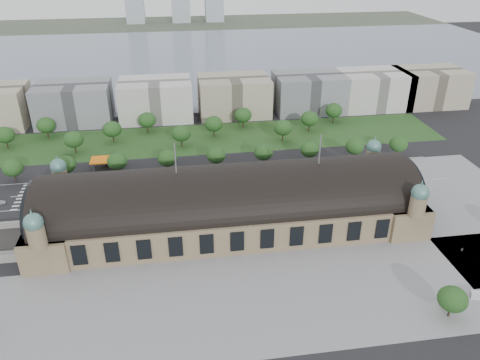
{
  "coord_description": "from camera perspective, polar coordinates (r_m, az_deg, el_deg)",
  "views": [
    {
      "loc": [
        -19.58,
        -157.4,
        104.19
      ],
      "look_at": [
        5.95,
        12.6,
        14.0
      ],
      "focal_mm": 35.0,
      "sensor_mm": 36.0,
      "label": 1
    }
  ],
  "objects": [
    {
      "name": "petrol_station",
      "position": [
        247.01,
        -15.76,
        2.39
      ],
      "size": [
        14.0,
        13.0,
        5.05
      ],
      "color": "orange",
      "rests_on": "ground"
    },
    {
      "name": "tree_row_9",
      "position": [
        258.82,
        18.77,
        4.2
      ],
      "size": [
        9.6,
        9.6,
        11.52
      ],
      "color": "#2D2116",
      "rests_on": "ground"
    },
    {
      "name": "station",
      "position": [
        184.33,
        -1.25,
        -2.95
      ],
      "size": [
        150.0,
        48.4,
        44.3
      ],
      "color": "#867053",
      "rests_on": "ground"
    },
    {
      "name": "tree_belt_4",
      "position": [
        272.28,
        -15.32,
        6.0
      ],
      "size": [
        10.4,
        10.4,
        12.48
      ],
      "color": "#2D2116",
      "rests_on": "ground"
    },
    {
      "name": "parked_car_3",
      "position": [
        209.92,
        -12.96,
        -2.61
      ],
      "size": [
        4.86,
        3.98,
        1.56
      ],
      "primitive_type": "imported",
      "rotation": [
        0.0,
        0.0,
        -1.01
      ],
      "color": "#585A5F",
      "rests_on": "ground"
    },
    {
      "name": "ground",
      "position": [
        189.77,
        -1.22,
        -5.62
      ],
      "size": [
        900.0,
        900.0,
        0.0
      ],
      "primitive_type": "plane",
      "color": "black",
      "rests_on": "ground"
    },
    {
      "name": "parked_car_6",
      "position": [
        209.89,
        -9.88,
        -2.3
      ],
      "size": [
        5.49,
        3.9,
        1.48
      ],
      "primitive_type": "imported",
      "rotation": [
        0.0,
        0.0,
        -1.17
      ],
      "color": "black",
      "rests_on": "ground"
    },
    {
      "name": "tree_row_5",
      "position": [
        232.41,
        -2.94,
        3.04
      ],
      "size": [
        9.6,
        9.6,
        11.52
      ],
      "color": "#2D2116",
      "rests_on": "ground"
    },
    {
      "name": "tree_belt_6",
      "position": [
        258.94,
        -7.17,
        5.66
      ],
      "size": [
        10.4,
        10.4,
        12.48
      ],
      "color": "#2D2116",
      "rests_on": "ground"
    },
    {
      "name": "office_2",
      "position": [
        310.62,
        -19.58,
        8.82
      ],
      "size": [
        45.0,
        32.0,
        24.0
      ],
      "primitive_type": "cube",
      "color": "gray",
      "rests_on": "ground"
    },
    {
      "name": "tree_belt_3",
      "position": [
        264.37,
        -19.63,
        4.69
      ],
      "size": [
        10.4,
        10.4,
        12.48
      ],
      "color": "#2D2116",
      "rests_on": "ground"
    },
    {
      "name": "tree_plaza_s",
      "position": [
        159.07,
        24.49,
        -13.08
      ],
      "size": [
        9.0,
        9.0,
        10.64
      ],
      "color": "#2D2116",
      "rests_on": "ground"
    },
    {
      "name": "tree_belt_8",
      "position": [
        284.39,
        0.38,
        7.92
      ],
      "size": [
        10.4,
        10.4,
        12.48
      ],
      "color": "#2D2116",
      "rests_on": "ground"
    },
    {
      "name": "traffic_car_0",
      "position": [
        229.53,
        -27.2,
        -2.44
      ],
      "size": [
        4.68,
        1.93,
        1.59
      ],
      "primitive_type": "imported",
      "rotation": [
        0.0,
        0.0,
        -1.58
      ],
      "color": "silver",
      "rests_on": "ground"
    },
    {
      "name": "pedestrian_2",
      "position": [
        193.44,
        25.44,
        -7.65
      ],
      "size": [
        0.99,
        1.04,
        1.89
      ],
      "primitive_type": "imported",
      "rotation": [
        0.0,
        0.0,
        2.25
      ],
      "color": "gray",
      "rests_on": "ground"
    },
    {
      "name": "tree_row_6",
      "position": [
        235.65,
        2.89,
        3.4
      ],
      "size": [
        9.6,
        9.6,
        11.52
      ],
      "color": "#2D2116",
      "rests_on": "ground"
    },
    {
      "name": "tree_row_1",
      "position": [
        243.87,
        -25.99,
        1.34
      ],
      "size": [
        9.6,
        9.6,
        11.52
      ],
      "color": "#2D2116",
      "rests_on": "ground"
    },
    {
      "name": "tree_row_3",
      "position": [
        233.32,
        -14.75,
        2.21
      ],
      "size": [
        9.6,
        9.6,
        11.52
      ],
      "color": "#2D2116",
      "rests_on": "ground"
    },
    {
      "name": "far_shore",
      "position": [
        663.92,
        -7.11,
        18.46
      ],
      "size": [
        700.0,
        120.0,
        0.14
      ],
      "primitive_type": "cube",
      "color": "#44513D",
      "rests_on": "ground"
    },
    {
      "name": "parked_car_4",
      "position": [
        210.15,
        -11.31,
        -2.38
      ],
      "size": [
        4.95,
        4.19,
        1.6
      ],
      "primitive_type": "imported",
      "rotation": [
        0.0,
        0.0,
        -0.96
      ],
      "color": "silver",
      "rests_on": "ground"
    },
    {
      "name": "road_slab",
      "position": [
        221.44,
        -7.64,
        -0.65
      ],
      "size": [
        260.0,
        26.0,
        0.1
      ],
      "primitive_type": "cube",
      "color": "black",
      "rests_on": "ground"
    },
    {
      "name": "parked_car_1",
      "position": [
        217.19,
        -22.87,
        -3.2
      ],
      "size": [
        5.05,
        3.96,
        1.27
      ],
      "primitive_type": "imported",
      "rotation": [
        0.0,
        0.0,
        -1.1
      ],
      "color": "maroon",
      "rests_on": "ground"
    },
    {
      "name": "tree_belt_2",
      "position": [
        290.51,
        -22.58,
        6.19
      ],
      "size": [
        10.4,
        10.4,
        12.48
      ],
      "color": "#2D2116",
      "rests_on": "ground"
    },
    {
      "name": "office_5",
      "position": [
        317.58,
        8.37,
        10.52
      ],
      "size": [
        45.0,
        32.0,
        24.0
      ],
      "primitive_type": "cube",
      "color": "gray",
      "rests_on": "ground"
    },
    {
      "name": "traffic_car_5",
      "position": [
        232.39,
        8.08,
        0.97
      ],
      "size": [
        4.99,
        2.19,
        1.59
      ],
      "primitive_type": "imported",
      "rotation": [
        0.0,
        0.0,
        1.46
      ],
      "color": "#5B5E63",
      "rests_on": "ground"
    },
    {
      "name": "plaza_east",
      "position": [
        225.07,
        25.8,
        -2.93
      ],
      "size": [
        56.0,
        100.0,
        0.12
      ],
      "primitive_type": "cube",
      "color": "gray",
      "rests_on": "ground"
    },
    {
      "name": "bus_west",
      "position": [
        212.27,
        -5.37,
        -1.37
      ],
      "size": [
        11.16,
        3.21,
        3.07
      ],
      "primitive_type": "imported",
      "rotation": [
        0.0,
        0.0,
        1.51
      ],
      "color": "red",
      "rests_on": "ground"
    },
    {
      "name": "parked_car_5",
      "position": [
        206.73,
        -11.24,
        -2.96
      ],
      "size": [
        5.21,
        3.89,
        1.31
      ],
      "primitive_type": "imported",
      "rotation": [
        0.0,
        0.0,
        -1.16
      ],
      "color": "gray",
      "rests_on": "ground"
    },
    {
      "name": "traffic_car_3",
      "position": [
        230.69,
        -10.25,
        0.54
      ],
      "size": [
        4.61,
        2.18,
        1.3
      ],
      "primitive_type": "imported",
      "rotation": [
        0.0,
        0.0,
        1.49
      ],
      "color": "maroon",
      "rests_on": "ground"
    },
    {
      "name": "traffic_car_6",
      "position": [
        236.41,
        12.59,
        1.04
      ],
      "size": [
        6.02,
        3.0,
        1.64
      ],
      "primitive_type": "imported",
      "rotation": [
        0.0,
        0.0,
        -1.52
      ],
      "color": "#BBBBBD",
      "rests_on": "ground"
    },
    {
      "name": "parked_car_0",
      "position": [
        215.02,
        -20.77,
        -3.08
      ],
      "size": [
        4.36,
        3.06,
        1.36
      ],
      "primitive_type": "imported",
      "rotation": [
        0.0,
        0.0,
        -1.13
      ],
      "color": "black",
      "rests_on": "ground"
    },
    {
      "name": "bus_mid",
      "position": [
        214.71,
        3.34,
        -0.83
      ],
      "size": [
        13.61,
        3.95,
        3.75
      ],
      "primitive_type": "imported",
      "rotation": [
        0.0,
        0.0,
        1.63
      ],
      "color": "white",
      "rests_on": "ground"
    },
    {
      "name": "plaza_south",
      "position": [
        156.81,
        4.68,
        -14.07
      ],
      "size": [
        190.0,
        48.0,
        0.12
      ],
      "primitive_type": "cube",
      "color": "gray",
      "rests_on": "ground"
    },
    {
      "name": "office_4",
      "position": [
        307.24,
        -0.76,
        10.22
      ],
      "size": [
        45.0,
        32.0,
        24.0
      ],
      "primitive_type": "cube",
      "color": "tan",
      "rests_on": "ground"
    },
    {
      "name": "tree_row_2",
      "position": [
        237.44,
        -20.49,
        1.78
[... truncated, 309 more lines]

